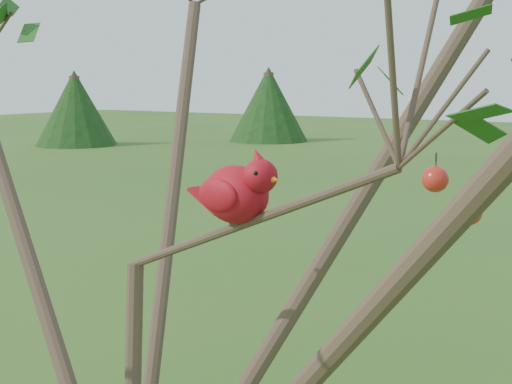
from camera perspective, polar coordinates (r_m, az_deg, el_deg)
crabapple_tree at (r=1.36m, az=-11.03°, el=-0.21°), size 2.35×2.05×2.95m
cardinal at (r=1.30m, az=-1.37°, el=0.02°), size 0.23×0.13×0.16m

